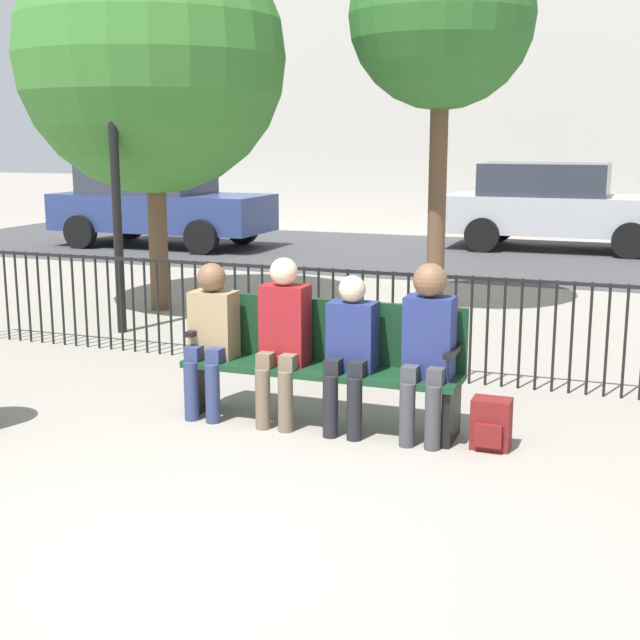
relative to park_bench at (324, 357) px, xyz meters
name	(u,v)px	position (x,y,z in m)	size (l,w,h in m)	color
ground_plane	(177,547)	(0.00, -2.23, -0.50)	(80.00, 80.00, 0.00)	gray
park_bench	(324,357)	(0.00, 0.00, 0.00)	(2.09, 0.45, 0.92)	#14381E
seated_person_0	(211,330)	(-0.87, -0.13, 0.16)	(0.34, 0.39, 1.18)	navy
seated_person_1	(283,333)	(-0.27, -0.13, 0.19)	(0.34, 0.39, 1.25)	brown
seated_person_2	(350,346)	(0.25, -0.14, 0.14)	(0.34, 0.39, 1.14)	black
seated_person_3	(428,341)	(0.82, -0.13, 0.21)	(0.34, 0.39, 1.26)	#3D3D42
backpack	(491,424)	(1.28, -0.15, -0.33)	(0.26, 0.23, 0.35)	maroon
fence_railing	(378,314)	(-0.02, 1.43, 0.06)	(9.01, 0.03, 0.95)	black
tree_0	(151,58)	(-3.45, 3.49, 2.51)	(3.19, 3.19, 4.62)	brown
tree_1	(442,17)	(-0.21, 4.48, 2.95)	(2.16, 2.16, 4.56)	brown
lamp_post	(111,95)	(-3.17, 2.17, 2.04)	(0.28, 0.28, 3.87)	black
street_surface	(515,258)	(0.00, 9.77, -0.50)	(24.00, 6.00, 0.01)	#3D3D3F
parked_car_0	(556,205)	(0.49, 11.31, 0.34)	(4.20, 1.94, 1.62)	#B7B7BC
parked_car_1	(158,203)	(-6.82, 9.18, 0.34)	(4.20, 1.94, 1.62)	navy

